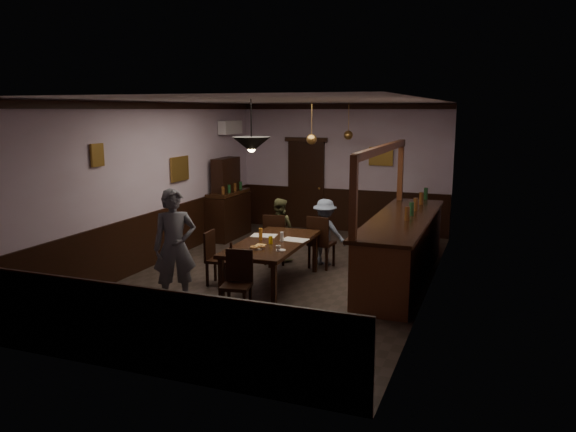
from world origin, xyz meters
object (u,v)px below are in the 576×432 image
at_px(person_seated_left, 279,230).
at_px(chair_side, 215,255).
at_px(chair_near, 238,279).
at_px(person_standing, 175,247).
at_px(pendant_brass_far, 348,135).
at_px(person_seated_right, 325,232).
at_px(bar_counter, 402,246).
at_px(pendant_brass_mid, 312,139).
at_px(chair_far_right, 320,240).
at_px(pendant_iron, 251,145).
at_px(chair_far_left, 275,237).
at_px(sideboard, 228,206).
at_px(soda_can, 271,240).
at_px(coffee_cup, 278,248).
at_px(dining_table, 272,245).

bearing_deg(person_seated_left, chair_side, 86.65).
bearing_deg(chair_near, person_standing, 167.42).
height_order(person_seated_left, pendant_brass_far, pendant_brass_far).
relative_size(person_seated_right, bar_counter, 0.31).
xyz_separation_m(chair_near, pendant_brass_mid, (-0.00, 3.26, 1.80)).
height_order(chair_far_right, pendant_iron, pendant_iron).
bearing_deg(person_seated_left, person_standing, 89.67).
height_order(chair_far_left, chair_side, chair_far_left).
xyz_separation_m(sideboard, bar_counter, (4.20, -1.85, -0.14)).
xyz_separation_m(chair_far_left, sideboard, (-1.83, 1.71, 0.20)).
relative_size(soda_can, sideboard, 0.07).
bearing_deg(soda_can, chair_near, -90.78).
bearing_deg(person_seated_right, chair_side, 58.82).
distance_m(chair_far_left, person_standing, 2.62).
distance_m(bar_counter, pendant_brass_mid, 2.68).
bearing_deg(coffee_cup, soda_can, 125.15).
xyz_separation_m(person_seated_right, soda_can, (-0.38, -1.71, 0.19)).
xyz_separation_m(person_seated_left, person_seated_right, (0.90, 0.02, 0.01)).
bearing_deg(dining_table, bar_counter, 30.49).
height_order(person_seated_right, pendant_brass_mid, pendant_brass_mid).
relative_size(chair_side, sideboard, 0.50).
distance_m(dining_table, person_seated_right, 1.62).
height_order(soda_can, pendant_brass_mid, pendant_brass_mid).
relative_size(chair_far_right, coffee_cup, 12.13).
distance_m(chair_near, soda_can, 1.22).
distance_m(person_seated_left, bar_counter, 2.43).
distance_m(person_seated_left, pendant_iron, 2.97).
xyz_separation_m(chair_far_right, soda_can, (-0.38, -1.43, 0.28)).
bearing_deg(chair_far_left, coffee_cup, 100.50).
xyz_separation_m(soda_can, pendant_iron, (-0.02, -0.65, 1.55)).
bearing_deg(chair_near, bar_counter, 42.65).
distance_m(chair_near, pendant_iron, 1.93).
bearing_deg(chair_side, chair_far_right, -44.96).
xyz_separation_m(dining_table, sideboard, (-2.29, 2.98, 0.04)).
bearing_deg(pendant_brass_mid, bar_counter, -23.31).
xyz_separation_m(chair_side, sideboard, (-1.38, 3.20, 0.23)).
height_order(person_seated_right, pendant_iron, pendant_iron).
distance_m(dining_table, pendant_brass_far, 4.21).
bearing_deg(chair_far_left, chair_far_right, 168.05).
relative_size(person_standing, pendant_brass_far, 2.13).
height_order(person_seated_left, coffee_cup, person_seated_left).
relative_size(soda_can, pendant_brass_far, 0.15).
xyz_separation_m(dining_table, chair_far_right, (0.41, 1.28, -0.15)).
bearing_deg(soda_can, coffee_cup, -53.54).
relative_size(chair_far_left, sideboard, 0.53).
bearing_deg(person_standing, chair_near, -38.64).
distance_m(chair_side, pendant_brass_mid, 2.97).
bearing_deg(pendant_brass_mid, chair_near, -89.95).
height_order(chair_near, person_seated_right, person_seated_right).
bearing_deg(bar_counter, soda_can, -145.87).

